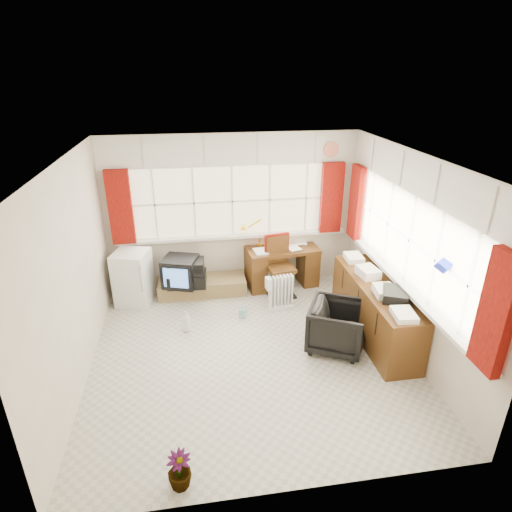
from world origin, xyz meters
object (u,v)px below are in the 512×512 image
(task_chair, at_px, (279,263))
(mini_fridge, at_px, (133,278))
(crt_tv, at_px, (181,272))
(radiator, at_px, (281,296))
(desk, at_px, (282,264))
(desk_lamp, at_px, (260,227))
(tv_bench, at_px, (202,286))
(office_chair, at_px, (337,327))
(credenza, at_px, (374,308))

(task_chair, distance_m, mini_fridge, 2.28)
(crt_tv, bearing_deg, radiator, -20.55)
(desk, distance_m, desk_lamp, 0.73)
(mini_fridge, bearing_deg, crt_tv, -0.66)
(radiator, relative_size, tv_bench, 0.40)
(desk_lamp, xyz_separation_m, tv_bench, (-0.99, -0.28, -0.86))
(task_chair, relative_size, crt_tv, 1.60)
(radiator, xyz_separation_m, tv_bench, (-1.16, 0.70, -0.10))
(radiator, bearing_deg, office_chair, -64.38)
(tv_bench, distance_m, mini_fridge, 1.10)
(desk, relative_size, desk_lamp, 2.71)
(crt_tv, bearing_deg, office_chair, -39.23)
(desk_lamp, relative_size, task_chair, 0.46)
(office_chair, distance_m, credenza, 0.66)
(task_chair, xyz_separation_m, credenza, (1.05, -1.35, -0.13))
(credenza, distance_m, crt_tv, 2.94)
(task_chair, distance_m, credenza, 1.72)
(office_chair, distance_m, tv_bench, 2.44)
(crt_tv, bearing_deg, desk, 7.72)
(office_chair, bearing_deg, desk_lamp, 45.19)
(task_chair, xyz_separation_m, office_chair, (0.44, -1.61, -0.20))
(tv_bench, bearing_deg, credenza, -33.70)
(radiator, distance_m, mini_fridge, 2.28)
(task_chair, bearing_deg, credenza, -52.16)
(credenza, height_order, mini_fridge, credenza)
(task_chair, distance_m, tv_bench, 1.30)
(desk_lamp, relative_size, radiator, 0.81)
(task_chair, bearing_deg, desk, 65.90)
(credenza, bearing_deg, desk_lamp, 125.51)
(tv_bench, relative_size, crt_tv, 2.26)
(desk, bearing_deg, office_chair, -79.77)
(radiator, bearing_deg, crt_tv, 159.45)
(desk_lamp, xyz_separation_m, crt_tv, (-1.32, -0.43, -0.51))
(desk, height_order, office_chair, desk)
(desk, height_order, mini_fridge, mini_fridge)
(radiator, bearing_deg, desk_lamp, 99.45)
(mini_fridge, bearing_deg, tv_bench, 7.43)
(desk, height_order, crt_tv, desk)
(office_chair, bearing_deg, tv_bench, 70.24)
(radiator, relative_size, mini_fridge, 0.66)
(desk_lamp, xyz_separation_m, mini_fridge, (-2.04, -0.42, -0.56))
(crt_tv, height_order, mini_fridge, mini_fridge)
(office_chair, bearing_deg, task_chair, 42.38)
(crt_tv, bearing_deg, tv_bench, 24.16)
(desk, xyz_separation_m, office_chair, (0.33, -1.85, -0.05))
(desk, distance_m, tv_bench, 1.36)
(desk_lamp, bearing_deg, office_chair, -71.74)
(task_chair, bearing_deg, radiator, -97.51)
(credenza, relative_size, mini_fridge, 2.36)
(desk, distance_m, radiator, 0.81)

